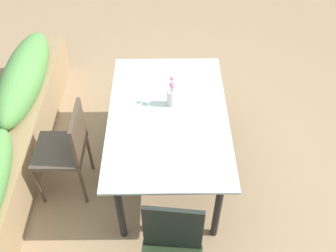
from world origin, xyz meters
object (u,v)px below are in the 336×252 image
at_px(dining_table, 168,121).
at_px(chair_far_side, 67,147).
at_px(flower_vase, 171,95).
at_px(planter_box, 11,144).

relative_size(dining_table, chair_far_side, 1.70).
distance_m(chair_far_side, flower_vase, 0.98).
relative_size(dining_table, flower_vase, 5.29).
bearing_deg(flower_vase, dining_table, 166.51).
distance_m(dining_table, flower_vase, 0.22).
xyz_separation_m(chair_far_side, planter_box, (0.18, 0.57, -0.17)).
bearing_deg(flower_vase, planter_box, 93.50).
bearing_deg(chair_far_side, planter_box, 73.49).
xyz_separation_m(dining_table, planter_box, (0.03, 1.42, -0.32)).
height_order(dining_table, chair_far_side, chair_far_side).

